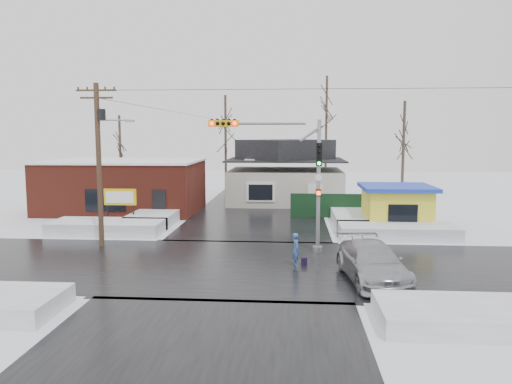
# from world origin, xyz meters

# --- Properties ---
(ground) EXTENTS (120.00, 120.00, 0.00)m
(ground) POSITION_xyz_m (0.00, 0.00, 0.00)
(ground) COLOR white
(ground) RESTS_ON ground
(road_ns) EXTENTS (10.00, 120.00, 0.02)m
(road_ns) POSITION_xyz_m (0.00, 0.00, 0.01)
(road_ns) COLOR black
(road_ns) RESTS_ON ground
(road_ew) EXTENTS (120.00, 10.00, 0.02)m
(road_ew) POSITION_xyz_m (0.00, 0.00, 0.01)
(road_ew) COLOR black
(road_ew) RESTS_ON ground
(snowbank_nw) EXTENTS (7.00, 3.00, 0.80)m
(snowbank_nw) POSITION_xyz_m (-9.00, 7.00, 0.40)
(snowbank_nw) COLOR white
(snowbank_nw) RESTS_ON ground
(snowbank_ne) EXTENTS (7.00, 3.00, 0.80)m
(snowbank_ne) POSITION_xyz_m (9.00, 7.00, 0.40)
(snowbank_ne) COLOR white
(snowbank_ne) RESTS_ON ground
(snowbank_se) EXTENTS (7.00, 3.00, 0.70)m
(snowbank_se) POSITION_xyz_m (9.00, -7.00, 0.35)
(snowbank_se) COLOR white
(snowbank_se) RESTS_ON ground
(snowbank_nside_w) EXTENTS (3.00, 8.00, 0.80)m
(snowbank_nside_w) POSITION_xyz_m (-7.00, 12.00, 0.40)
(snowbank_nside_w) COLOR white
(snowbank_nside_w) RESTS_ON ground
(snowbank_nside_e) EXTENTS (3.00, 8.00, 0.80)m
(snowbank_nside_e) POSITION_xyz_m (7.00, 12.00, 0.40)
(snowbank_nside_e) COLOR white
(snowbank_nside_e) RESTS_ON ground
(traffic_signal) EXTENTS (6.05, 0.68, 7.00)m
(traffic_signal) POSITION_xyz_m (2.43, 2.97, 4.54)
(traffic_signal) COLOR gray
(traffic_signal) RESTS_ON ground
(utility_pole) EXTENTS (3.15, 0.44, 9.00)m
(utility_pole) POSITION_xyz_m (-7.93, 3.50, 5.11)
(utility_pole) COLOR #382619
(utility_pole) RESTS_ON ground
(brick_building) EXTENTS (12.20, 8.20, 4.12)m
(brick_building) POSITION_xyz_m (-11.00, 15.99, 2.08)
(brick_building) COLOR maroon
(brick_building) RESTS_ON ground
(marquee_sign) EXTENTS (2.20, 0.21, 2.55)m
(marquee_sign) POSITION_xyz_m (-9.00, 9.49, 1.92)
(marquee_sign) COLOR black
(marquee_sign) RESTS_ON ground
(house) EXTENTS (10.40, 8.40, 5.76)m
(house) POSITION_xyz_m (2.00, 22.00, 2.62)
(house) COLOR beige
(house) RESTS_ON ground
(kiosk) EXTENTS (4.60, 4.60, 2.88)m
(kiosk) POSITION_xyz_m (9.50, 9.99, 1.46)
(kiosk) COLOR yellow
(kiosk) RESTS_ON ground
(fence) EXTENTS (8.00, 0.12, 1.80)m
(fence) POSITION_xyz_m (6.50, 14.00, 0.90)
(fence) COLOR black
(fence) RESTS_ON ground
(tree_far_left) EXTENTS (3.00, 3.00, 10.00)m
(tree_far_left) POSITION_xyz_m (-4.00, 26.00, 7.95)
(tree_far_left) COLOR #332821
(tree_far_left) RESTS_ON ground
(tree_far_mid) EXTENTS (3.00, 3.00, 12.00)m
(tree_far_mid) POSITION_xyz_m (6.00, 28.00, 9.54)
(tree_far_mid) COLOR #332821
(tree_far_mid) RESTS_ON ground
(tree_far_right) EXTENTS (3.00, 3.00, 9.00)m
(tree_far_right) POSITION_xyz_m (12.00, 20.00, 7.16)
(tree_far_right) COLOR #332821
(tree_far_right) RESTS_ON ground
(tree_far_west) EXTENTS (3.00, 3.00, 8.00)m
(tree_far_west) POSITION_xyz_m (-14.00, 24.00, 6.36)
(tree_far_west) COLOR #332821
(tree_far_west) RESTS_ON ground
(pedestrian) EXTENTS (0.48, 0.64, 1.58)m
(pedestrian) POSITION_xyz_m (2.84, 0.06, 0.79)
(pedestrian) COLOR #38569E
(pedestrian) RESTS_ON ground
(car) EXTENTS (2.94, 5.78, 1.61)m
(car) POSITION_xyz_m (6.06, -2.16, 0.80)
(car) COLOR #AAACB1
(car) RESTS_ON ground
(shopping_bag) EXTENTS (0.28, 0.13, 0.35)m
(shopping_bag) POSITION_xyz_m (3.23, 0.17, 0.17)
(shopping_bag) COLOR black
(shopping_bag) RESTS_ON ground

